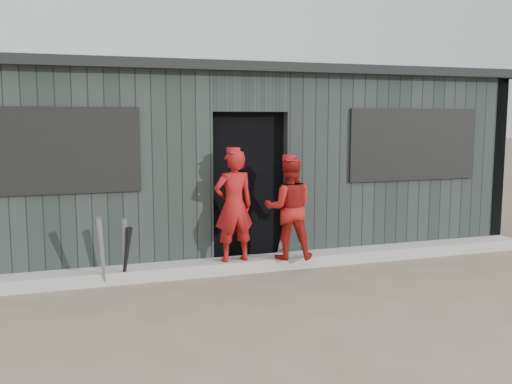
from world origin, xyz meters
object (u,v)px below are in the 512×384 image
object	(u,v)px
bat_mid	(102,252)
bat_right	(126,256)
player_red_right	(289,208)
player_grey_back	(288,212)
dugout	(221,160)
bat_left	(124,251)
player_red_left	(234,206)

from	to	relation	value
bat_mid	bat_right	size ratio (longest dim) A/B	1.21
player_red_right	player_grey_back	xyz separation A→B (m)	(0.23, 0.58, -0.15)
bat_right	dugout	world-z (taller)	dugout
bat_left	player_red_right	size ratio (longest dim) A/B	0.62
bat_right	player_grey_back	bearing A→B (deg)	15.75
bat_left	bat_right	xyz separation A→B (m)	(0.02, -0.02, -0.05)
bat_mid	bat_right	world-z (taller)	bat_mid
bat_right	player_red_left	bearing A→B (deg)	6.73
player_red_right	dugout	size ratio (longest dim) A/B	0.16
bat_mid	player_red_right	bearing A→B (deg)	2.64
bat_mid	dugout	bearing A→B (deg)	45.57
bat_right	player_red_left	size ratio (longest dim) A/B	0.51
player_red_left	player_red_right	distance (m)	0.70
player_red_right	player_red_left	bearing A→B (deg)	6.61
player_grey_back	dugout	bearing A→B (deg)	-46.79
bat_mid	player_red_left	bearing A→B (deg)	7.38
player_red_left	player_red_right	xyz separation A→B (m)	(0.69, -0.10, -0.05)
bat_right	player_grey_back	size ratio (longest dim) A/B	0.55
bat_mid	player_red_left	world-z (taller)	player_red_left
bat_left	player_red_right	world-z (taller)	player_red_right
bat_mid	player_red_right	distance (m)	2.33
bat_mid	player_grey_back	world-z (taller)	player_grey_back
bat_left	dugout	world-z (taller)	dugout
player_red_right	bat_right	bearing A→B (deg)	16.55
dugout	bat_left	bearing A→B (deg)	-131.47
bat_right	player_red_left	distance (m)	1.43
bat_right	dugout	bearing A→B (deg)	49.23
player_red_right	player_grey_back	distance (m)	0.64
player_red_right	bat_left	bearing A→B (deg)	15.84
player_red_left	player_grey_back	world-z (taller)	player_red_left
bat_mid	dugout	xyz separation A→B (m)	(1.91, 1.94, 0.86)
bat_mid	player_red_right	xyz separation A→B (m)	(2.30, 0.11, 0.37)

